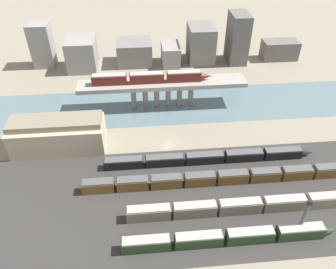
% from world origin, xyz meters
% --- Properties ---
extents(ground_plane, '(400.00, 400.00, 0.00)m').
position_xyz_m(ground_plane, '(0.00, 0.00, 0.00)').
color(ground_plane, gray).
extents(railbed_yard, '(280.00, 42.00, 0.01)m').
position_xyz_m(railbed_yard, '(0.00, -24.00, 0.00)').
color(railbed_yard, '#33302D').
rests_on(railbed_yard, ground).
extents(river_water, '(320.00, 26.79, 0.01)m').
position_xyz_m(river_water, '(0.00, 24.59, 0.00)').
color(river_water, slate).
rests_on(river_water, ground).
extents(bridge, '(63.96, 8.64, 10.80)m').
position_xyz_m(bridge, '(0.00, 24.59, 8.91)').
color(bridge, gray).
rests_on(bridge, ground).
extents(train_on_bridge, '(45.27, 3.07, 3.93)m').
position_xyz_m(train_on_bridge, '(-4.17, 24.59, 12.73)').
color(train_on_bridge, '#5B1E19').
rests_on(train_on_bridge, bridge).
extents(train_yard_near, '(54.34, 2.79, 3.90)m').
position_xyz_m(train_yard_near, '(11.65, -38.92, 1.91)').
color(train_yard_near, '#23381E').
rests_on(train_yard_near, ground).
extents(train_yard_mid, '(64.63, 2.88, 4.12)m').
position_xyz_m(train_yard_mid, '(17.89, -29.80, 2.03)').
color(train_yard_mid, gray).
rests_on(train_yard_mid, ground).
extents(train_yard_far, '(80.80, 2.99, 3.91)m').
position_xyz_m(train_yard_far, '(13.57, -18.75, 1.93)').
color(train_yard_far, brown).
rests_on(train_yard_far, ground).
extents(train_yard_outer, '(67.11, 2.93, 3.42)m').
position_xyz_m(train_yard_outer, '(12.31, -9.46, 1.67)').
color(train_yard_outer, black).
rests_on(train_yard_outer, ground).
extents(warehouse_building, '(29.92, 12.21, 11.22)m').
position_xyz_m(warehouse_building, '(-36.03, 2.54, 5.33)').
color(warehouse_building, tan).
rests_on(warehouse_building, ground).
extents(signal_tower, '(1.00, 0.85, 12.20)m').
position_xyz_m(signal_tower, '(29.77, -37.86, 6.08)').
color(signal_tower, '#4C4C51').
rests_on(signal_tower, ground).
extents(city_block_far_left, '(9.64, 9.10, 20.27)m').
position_xyz_m(city_block_far_left, '(-53.20, 65.84, 10.14)').
color(city_block_far_left, gray).
rests_on(city_block_far_left, ground).
extents(city_block_left, '(13.18, 15.41, 14.25)m').
position_xyz_m(city_block_left, '(-34.74, 61.25, 7.12)').
color(city_block_left, gray).
rests_on(city_block_left, ground).
extents(city_block_center, '(16.40, 14.96, 10.82)m').
position_xyz_m(city_block_center, '(-10.34, 64.85, 5.41)').
color(city_block_center, slate).
rests_on(city_block_center, ground).
extents(city_block_right, '(8.38, 13.90, 9.48)m').
position_xyz_m(city_block_right, '(6.84, 62.18, 4.74)').
color(city_block_right, gray).
rests_on(city_block_right, ground).
extents(city_block_far_right, '(12.15, 15.96, 17.18)m').
position_xyz_m(city_block_far_right, '(21.80, 64.71, 8.59)').
color(city_block_far_right, slate).
rests_on(city_block_far_right, ground).
extents(city_block_tall, '(8.44, 13.76, 23.21)m').
position_xyz_m(city_block_tall, '(38.95, 62.40, 11.60)').
color(city_block_tall, '#605B56').
rests_on(city_block_tall, ground).
extents(city_block_low, '(17.19, 8.96, 9.10)m').
position_xyz_m(city_block_low, '(61.30, 63.06, 4.55)').
color(city_block_low, '#605B56').
rests_on(city_block_low, ground).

